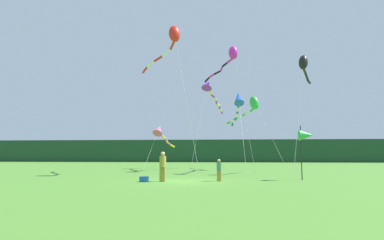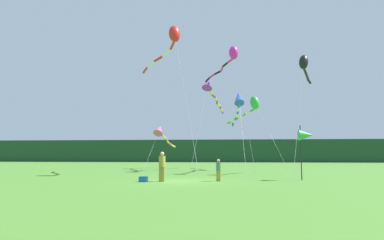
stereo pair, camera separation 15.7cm
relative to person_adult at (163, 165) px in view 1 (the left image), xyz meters
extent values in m
plane|color=#4C842D|center=(1.14, 0.46, -0.97)|extent=(120.00, 120.00, 0.00)
cube|color=#1E4228|center=(1.14, 45.46, 1.23)|extent=(108.00, 3.29, 4.40)
cylinder|color=olive|center=(-0.10, 0.00, -0.55)|extent=(0.17, 0.17, 0.83)
cylinder|color=olive|center=(0.10, 0.00, -0.55)|extent=(0.17, 0.17, 0.83)
cylinder|color=olive|center=(0.00, 0.00, 0.19)|extent=(0.38, 0.38, 0.66)
sphere|color=tan|center=(0.00, 0.00, 0.64)|extent=(0.24, 0.24, 0.24)
cylinder|color=olive|center=(3.22, 0.55, -0.66)|extent=(0.13, 0.13, 0.63)
cylinder|color=olive|center=(3.36, 0.55, -0.66)|extent=(0.13, 0.13, 0.63)
cylinder|color=#3F724C|center=(3.29, 0.55, -0.10)|extent=(0.29, 0.29, 0.50)
sphere|color=tan|center=(3.29, 0.55, 0.24)|extent=(0.18, 0.18, 0.18)
cube|color=#1959B2|center=(-1.03, -0.30, -0.81)|extent=(0.49, 0.30, 0.31)
cylinder|color=black|center=(8.40, 1.89, 0.72)|extent=(0.06, 0.06, 3.38)
cone|color=green|center=(8.75, 1.89, 1.81)|extent=(0.90, 0.70, 0.70)
cylinder|color=#B2B2B2|center=(5.05, 5.82, 2.20)|extent=(0.23, 4.58, 6.35)
cone|color=blue|center=(4.94, 8.11, 5.37)|extent=(0.89, 1.48, 1.56)
cylinder|color=blue|center=(4.95, 8.52, 4.75)|extent=(0.22, 0.88, 0.37)
cylinder|color=white|center=(4.96, 9.35, 4.57)|extent=(0.20, 0.88, 0.40)
cylinder|color=blue|center=(4.95, 10.18, 4.41)|extent=(0.24, 0.86, 0.31)
cylinder|color=white|center=(4.91, 11.01, 4.24)|extent=(0.24, 0.89, 0.43)
cylinder|color=blue|center=(4.85, 11.84, 4.02)|extent=(0.28, 0.89, 0.38)
cylinder|color=white|center=(4.70, 12.66, 3.86)|extent=(0.41, 0.89, 0.33)
cylinder|color=blue|center=(4.59, 13.47, 3.66)|extent=(0.21, 0.90, 0.47)
cylinder|color=#B2B2B2|center=(1.43, 10.86, 3.33)|extent=(1.35, 4.39, 8.61)
cone|color=purple|center=(2.10, 13.04, 7.63)|extent=(1.41, 1.63, 1.33)
cylinder|color=purple|center=(2.22, 13.40, 7.20)|extent=(0.45, 0.81, 0.30)
cylinder|color=yellow|center=(2.38, 14.14, 7.03)|extent=(0.28, 0.84, 0.43)
cylinder|color=purple|center=(2.60, 14.86, 6.81)|extent=(0.56, 0.81, 0.40)
cylinder|color=yellow|center=(2.86, 15.57, 6.60)|extent=(0.36, 0.84, 0.40)
cylinder|color=purple|center=(2.96, 16.32, 6.36)|extent=(0.25, 0.84, 0.45)
cylinder|color=yellow|center=(3.14, 17.05, 6.15)|extent=(0.51, 0.81, 0.35)
cylinder|color=purple|center=(3.31, 17.77, 5.99)|extent=(0.24, 0.82, 0.38)
cylinder|color=yellow|center=(3.41, 18.52, 5.79)|extent=(0.37, 0.84, 0.40)
cylinder|color=purple|center=(3.55, 19.27, 5.61)|extent=(0.31, 0.82, 0.35)
cylinder|color=#B2B2B2|center=(-3.82, 14.24, 1.16)|extent=(0.80, 3.61, 4.28)
cone|color=#E5598C|center=(-3.44, 16.04, 3.30)|extent=(1.37, 1.71, 1.52)
cylinder|color=#E5598C|center=(-3.30, 16.42, 2.77)|extent=(0.47, 0.87, 0.37)
cylinder|color=yellow|center=(-3.09, 17.19, 2.56)|extent=(0.37, 0.89, 0.44)
cylinder|color=#E5598C|center=(-2.98, 17.99, 2.34)|extent=(0.25, 0.86, 0.39)
cylinder|color=yellow|center=(-2.95, 18.79, 2.12)|extent=(0.21, 0.87, 0.44)
cylinder|color=#E5598C|center=(-2.83, 19.58, 1.86)|extent=(0.45, 0.89, 0.46)
cylinder|color=yellow|center=(-2.55, 20.33, 1.62)|extent=(0.53, 0.87, 0.41)
cylinder|color=#B2B2B2|center=(5.48, 10.14, 4.72)|extent=(1.61, 3.02, 11.38)
ellipsoid|color=#E026B2|center=(4.69, 11.64, 10.41)|extent=(1.31, 1.45, 1.50)
cylinder|color=#E026B2|center=(4.41, 12.04, 9.76)|extent=(0.75, 0.95, 0.40)
cylinder|color=black|center=(3.90, 12.88, 9.61)|extent=(0.63, 0.99, 0.30)
cylinder|color=#E026B2|center=(3.57, 13.80, 9.44)|extent=(0.44, 1.05, 0.44)
cylinder|color=black|center=(3.13, 14.66, 9.26)|extent=(0.81, 0.90, 0.32)
cylinder|color=#E026B2|center=(2.52, 15.43, 9.12)|extent=(0.76, 0.94, 0.36)
cylinder|color=black|center=(1.97, 16.25, 8.90)|extent=(0.71, 0.99, 0.48)
cylinder|color=#B2B2B2|center=(8.12, 12.40, 2.46)|extent=(2.50, 3.85, 6.87)
ellipsoid|color=green|center=(6.88, 14.31, 5.89)|extent=(1.51, 1.67, 1.73)
cylinder|color=green|center=(6.69, 14.58, 5.18)|extent=(0.58, 0.71, 0.41)
cylinder|color=white|center=(6.27, 15.09, 5.00)|extent=(0.63, 0.65, 0.34)
cylinder|color=green|center=(5.92, 15.64, 4.83)|extent=(0.44, 0.74, 0.37)
cylinder|color=white|center=(5.57, 16.18, 4.65)|extent=(0.65, 0.65, 0.39)
cylinder|color=green|center=(5.10, 16.65, 4.49)|extent=(0.63, 0.64, 0.31)
cylinder|color=white|center=(4.70, 17.17, 4.33)|extent=(0.54, 0.72, 0.39)
cylinder|color=green|center=(4.35, 17.73, 4.18)|extent=(0.55, 0.69, 0.30)
cylinder|color=white|center=(4.06, 18.32, 4.09)|extent=(0.41, 0.71, 0.28)
cylinder|color=#B2B2B2|center=(9.21, 5.48, 3.62)|extent=(2.20, 4.83, 9.18)
ellipsoid|color=black|center=(10.29, 7.89, 8.20)|extent=(1.12, 1.30, 1.49)
cylinder|color=black|center=(10.42, 8.17, 7.60)|extent=(0.46, 0.69, 0.33)
cylinder|color=black|center=(10.66, 8.74, 7.49)|extent=(0.42, 0.68, 0.29)
cylinder|color=black|center=(10.89, 9.32, 7.40)|extent=(0.43, 0.68, 0.29)
cylinder|color=black|center=(11.11, 9.90, 7.29)|extent=(0.42, 0.69, 0.33)
cylinder|color=black|center=(11.39, 10.45, 7.13)|extent=(0.53, 0.68, 0.37)
cylinder|color=#B2B2B2|center=(0.86, 4.58, 4.72)|extent=(2.30, 3.43, 11.38)
ellipsoid|color=red|center=(-0.28, 6.28, 10.40)|extent=(1.42, 1.47, 1.58)
cylinder|color=red|center=(-0.53, 6.86, 9.68)|extent=(0.70, 1.29, 0.49)
cylinder|color=white|center=(-1.20, 7.92, 9.39)|extent=(1.03, 1.11, 0.49)
cylinder|color=red|center=(-2.09, 8.83, 9.15)|extent=(1.08, 1.03, 0.38)
cylinder|color=white|center=(-2.99, 9.73, 8.94)|extent=(1.05, 1.09, 0.45)
cylinder|color=red|center=(-3.76, 10.73, 8.68)|extent=(0.86, 1.22, 0.45)
camera|label=1|loc=(3.41, -18.59, 0.64)|focal=29.80mm
camera|label=2|loc=(3.56, -18.58, 0.64)|focal=29.80mm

